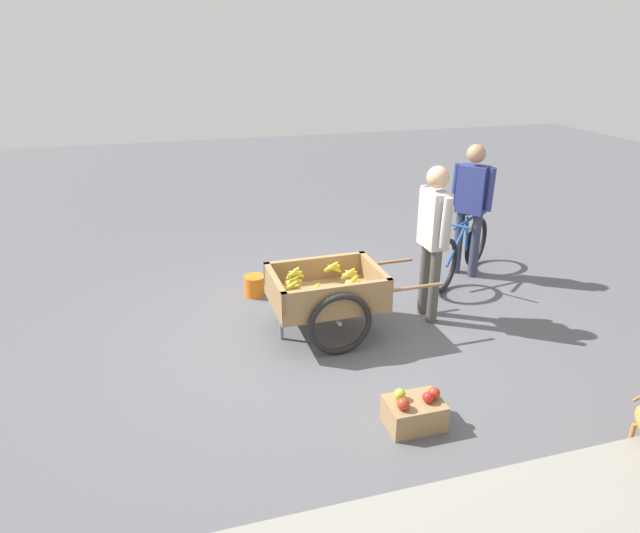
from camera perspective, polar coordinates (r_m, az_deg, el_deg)
name	(u,v)px	position (r m, az deg, el deg)	size (l,w,h in m)	color
ground_plane	(316,335)	(5.71, -0.41, -7.05)	(24.00, 24.00, 0.00)	#56565B
fruit_cart	(327,294)	(5.55, 0.68, -2.86)	(1.66, 0.95, 0.71)	#937047
vendor_person	(434,230)	(5.77, 11.62, 3.70)	(0.22, 0.58, 1.66)	#4C4742
bicycle	(461,252)	(7.09, 14.37, 1.48)	(1.34, 1.08, 0.85)	black
cyclist_person	(471,199)	(7.03, 15.35, 6.76)	(0.37, 0.45, 1.66)	#333851
plastic_bucket	(255,286)	(6.54, -6.76, -1.98)	(0.24, 0.24, 0.24)	orange
apple_crate	(414,412)	(4.51, 9.67, -14.53)	(0.44, 0.32, 0.32)	#99754C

